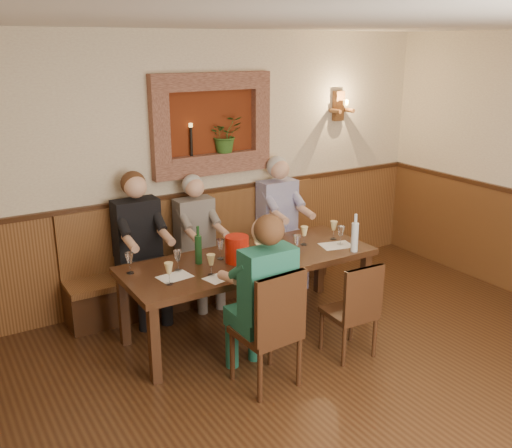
{
  "coord_description": "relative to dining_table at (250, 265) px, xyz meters",
  "views": [
    {
      "loc": [
        -2.55,
        -2.43,
        2.66
      ],
      "look_at": [
        0.1,
        1.9,
        1.05
      ],
      "focal_mm": 40.0,
      "sensor_mm": 36.0,
      "label": 1
    }
  ],
  "objects": [
    {
      "name": "room_shell",
      "position": [
        0.0,
        -1.85,
        1.21
      ],
      "size": [
        6.04,
        6.04,
        2.82
      ],
      "color": "#C7B297",
      "rests_on": "ground"
    },
    {
      "name": "wine_glass_4",
      "position": [
        -0.0,
        -0.18,
        0.17
      ],
      "size": [
        0.08,
        0.08,
        0.19
      ],
      "primitive_type": null,
      "color": "#E4D088",
      "rests_on": "dining_table"
    },
    {
      "name": "wine_glass_3",
      "position": [
        -0.24,
        0.12,
        0.17
      ],
      "size": [
        0.08,
        0.08,
        0.19
      ],
      "primitive_type": null,
      "color": "white",
      "rests_on": "dining_table"
    },
    {
      "name": "wine_bottle_green_b",
      "position": [
        -0.47,
        0.12,
        0.22
      ],
      "size": [
        0.07,
        0.07,
        0.35
      ],
      "rotation": [
        0.0,
        0.0,
        -0.17
      ],
      "color": "#19471E",
      "rests_on": "dining_table"
    },
    {
      "name": "person_bench_right",
      "position": [
        0.92,
        0.84,
        -0.07
      ],
      "size": [
        0.44,
        0.54,
        1.47
      ],
      "color": "navy",
      "rests_on": "ground"
    },
    {
      "name": "wine_bottle_green_a",
      "position": [
        0.24,
        -0.1,
        0.23
      ],
      "size": [
        0.08,
        0.08,
        0.39
      ],
      "rotation": [
        0.0,
        0.0,
        -0.23
      ],
      "color": "#19471E",
      "rests_on": "dining_table"
    },
    {
      "name": "wine_glass_10",
      "position": [
        -1.08,
        0.22,
        0.17
      ],
      "size": [
        0.08,
        0.08,
        0.19
      ],
      "primitive_type": null,
      "color": "white",
      "rests_on": "dining_table"
    },
    {
      "name": "tasting_sheet_c",
      "position": [
        0.9,
        -0.16,
        0.08
      ],
      "size": [
        0.35,
        0.28,
        0.0
      ],
      "primitive_type": "cube",
      "rotation": [
        0.0,
        0.0,
        -0.23
      ],
      "color": "white",
      "rests_on": "dining_table"
    },
    {
      "name": "tasting_sheet_b",
      "position": [
        -0.09,
        -0.22,
        0.08
      ],
      "size": [
        0.29,
        0.24,
        0.0
      ],
      "primitive_type": "cube",
      "rotation": [
        0.0,
        0.0,
        0.23
      ],
      "color": "white",
      "rests_on": "dining_table"
    },
    {
      "name": "person_bench_mid",
      "position": [
        -0.12,
        0.84,
        -0.11
      ],
      "size": [
        0.4,
        0.49,
        1.38
      ],
      "color": "#4F4B48",
      "rests_on": "ground"
    },
    {
      "name": "tasting_sheet_d",
      "position": [
        -0.47,
        -0.28,
        0.08
      ],
      "size": [
        0.29,
        0.23,
        0.0
      ],
      "primitive_type": "cube",
      "rotation": [
        0.0,
        0.0,
        0.21
      ],
      "color": "white",
      "rests_on": "dining_table"
    },
    {
      "name": "wine_glass_6",
      "position": [
        0.42,
        -0.16,
        0.17
      ],
      "size": [
        0.08,
        0.08,
        0.19
      ],
      "primitive_type": null,
      "color": "white",
      "rests_on": "dining_table"
    },
    {
      "name": "tasting_sheet_a",
      "position": [
        -0.79,
        -0.06,
        0.08
      ],
      "size": [
        0.3,
        0.23,
        0.0
      ],
      "primitive_type": "cube",
      "rotation": [
        0.0,
        0.0,
        0.13
      ],
      "color": "white",
      "rests_on": "dining_table"
    },
    {
      "name": "spittoon_bucket",
      "position": [
        -0.15,
        -0.03,
        0.2
      ],
      "size": [
        0.24,
        0.24,
        0.25
      ],
      "primitive_type": "cylinder",
      "rotation": [
        0.0,
        0.0,
        -0.13
      ],
      "color": "#B91A0B",
      "rests_on": "dining_table"
    },
    {
      "name": "water_bottle",
      "position": [
        0.95,
        -0.38,
        0.23
      ],
      "size": [
        0.09,
        0.09,
        0.37
      ],
      "rotation": [
        0.0,
        0.0,
        -0.36
      ],
      "color": "silver",
      "rests_on": "dining_table"
    },
    {
      "name": "wine_glass_0",
      "position": [
        -0.89,
        -0.18,
        0.17
      ],
      "size": [
        0.08,
        0.08,
        0.19
      ],
      "primitive_type": null,
      "color": "#E4D088",
      "rests_on": "dining_table"
    },
    {
      "name": "wine_glass_9",
      "position": [
        -0.16,
        -0.26,
        0.17
      ],
      "size": [
        0.08,
        0.08,
        0.19
      ],
      "primitive_type": null,
      "color": "#E4D088",
      "rests_on": "dining_table"
    },
    {
      "name": "ground_plane",
      "position": [
        0.0,
        -1.85,
        -0.68
      ],
      "size": [
        6.0,
        6.0,
        0.0
      ],
      "primitive_type": "plane",
      "color": "#331B0E",
      "rests_on": "ground"
    },
    {
      "name": "wine_glass_5",
      "position": [
        0.12,
        0.08,
        0.17
      ],
      "size": [
        0.08,
        0.08,
        0.19
      ],
      "primitive_type": null,
      "color": "#E4D088",
      "rests_on": "dining_table"
    },
    {
      "name": "wainscoting",
      "position": [
        0.0,
        -1.85,
        -0.09
      ],
      "size": [
        6.02,
        6.02,
        1.15
      ],
      "color": "#553218",
      "rests_on": "ground"
    },
    {
      "name": "bench",
      "position": [
        0.0,
        0.94,
        -0.35
      ],
      "size": [
        3.0,
        0.45,
        1.11
      ],
      "color": "#381E0F",
      "rests_on": "ground"
    },
    {
      "name": "person_bench_left",
      "position": [
        -0.75,
        0.84,
        -0.06
      ],
      "size": [
        0.45,
        0.55,
        1.49
      ],
      "color": "black",
      "rests_on": "ground"
    },
    {
      "name": "wine_glass_1",
      "position": [
        -0.7,
        0.05,
        0.17
      ],
      "size": [
        0.08,
        0.08,
        0.19
      ],
      "primitive_type": null,
      "color": "white",
      "rests_on": "dining_table"
    },
    {
      "name": "wine_glass_11",
      "position": [
        1.0,
        0.01,
        0.17
      ],
      "size": [
        0.08,
        0.08,
        0.19
      ],
      "primitive_type": null,
      "color": "#E4D088",
      "rests_on": "dining_table"
    },
    {
      "name": "dining_table",
      "position": [
        0.0,
        0.0,
        0.0
      ],
      "size": [
        2.4,
        0.9,
        0.75
      ],
      "color": "#371A10",
      "rests_on": "ground"
    },
    {
      "name": "wine_glass_8",
      "position": [
        0.96,
        -0.16,
        0.17
      ],
      "size": [
        0.08,
        0.08,
        0.19
      ],
      "primitive_type": null,
      "color": "white",
      "rests_on": "dining_table"
    },
    {
      "name": "chair_near_left",
      "position": [
        -0.35,
        -0.86,
        -0.38
      ],
      "size": [
        0.48,
        0.48,
        1.02
      ],
      "rotation": [
        0.0,
        0.0,
        0.07
      ],
      "color": "#371A10",
      "rests_on": "ground"
    },
    {
      "name": "person_chair_front",
      "position": [
        -0.36,
        -0.78,
        -0.08
      ],
      "size": [
        0.43,
        0.53,
        1.45
      ],
      "color": "#175150",
      "rests_on": "ground"
    },
    {
      "name": "chair_near_right",
      "position": [
        0.52,
        -0.84,
        -0.42
      ],
      "size": [
        0.41,
        0.41,
        0.88
      ],
      "rotation": [
        0.0,
        0.0,
        -0.05
      ],
      "color": "#371A10",
      "rests_on": "ground"
    },
    {
      "name": "wall_niche",
      "position": [
        0.24,
        1.09,
        1.13
      ],
      "size": [
        1.36,
        0.3,
        1.06
      ],
      "color": "#5E210D",
      "rests_on": "ground"
    },
    {
      "name": "wine_glass_7",
      "position": [
        0.64,
        0.02,
        0.17
      ],
      "size": [
        0.08,
        0.08,
        0.19
      ],
      "primitive_type": null,
      "color": "#E4D088",
      "rests_on": "dining_table"
    },
    {
      "name": "wall_sconce",
      "position": [
        1.9,
        1.08,
        1.27
      ],
      "size": [
        0.25,
        0.2,
        0.35
      ],
      "color": "#553218",
      "rests_on": "ground"
    },
    {
      "name": "wine_glass_2",
      "position": [
        -0.5,
        -0.19,
        0.17
      ],
      "size": [
        0.08,
        0.08,
        0.19
      ],
      "primitive_type": null,
      "color": "#E4D088",
      "rests_on": "dining_table"
    }
  ]
}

